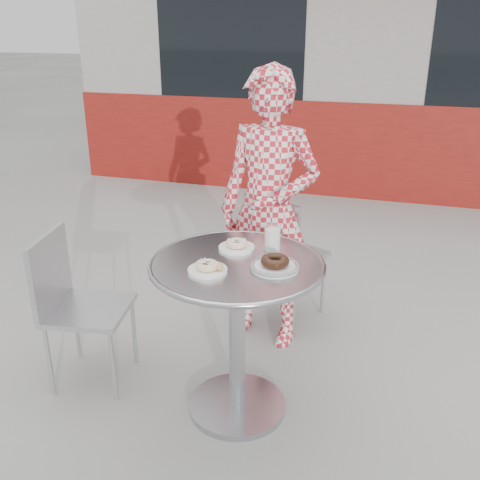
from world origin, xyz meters
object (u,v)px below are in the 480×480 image
(bistro_table, at_px, (237,301))
(chair_left, at_px, (90,337))
(plate_far, at_px, (237,245))
(seated_person, at_px, (269,212))
(plate_checker, at_px, (275,265))
(plate_near, at_px, (208,267))
(chair_far, at_px, (286,280))
(milk_cup, at_px, (272,238))

(bistro_table, height_order, chair_left, chair_left)
(bistro_table, bearing_deg, chair_left, 179.35)
(bistro_table, distance_m, plate_far, 0.25)
(seated_person, xyz_separation_m, plate_checker, (0.21, -0.71, 0.02))
(seated_person, relative_size, plate_far, 9.38)
(plate_near, bearing_deg, plate_checker, 22.92)
(plate_near, distance_m, plate_checker, 0.28)
(chair_far, xyz_separation_m, seated_person, (-0.06, -0.25, 0.53))
(chair_left, height_order, plate_far, plate_far)
(chair_far, relative_size, plate_near, 4.94)
(seated_person, relative_size, milk_cup, 13.00)
(plate_near, xyz_separation_m, milk_cup, (0.20, 0.30, 0.04))
(seated_person, distance_m, milk_cup, 0.54)
(plate_far, height_order, plate_checker, plate_checker)
(bistro_table, bearing_deg, plate_far, 107.89)
(chair_far, distance_m, plate_checker, 1.11)
(chair_left, xyz_separation_m, plate_checker, (0.96, -0.03, 0.55))
(seated_person, xyz_separation_m, milk_cup, (0.15, -0.51, 0.06))
(chair_far, relative_size, chair_left, 1.02)
(milk_cup, bearing_deg, bistro_table, -122.41)
(bistro_table, distance_m, seated_person, 0.72)
(seated_person, bearing_deg, chair_far, 86.22)
(chair_left, height_order, milk_cup, milk_cup)
(milk_cup, bearing_deg, chair_far, 96.81)
(bistro_table, xyz_separation_m, plate_near, (-0.09, -0.13, 0.21))
(chair_far, distance_m, plate_near, 1.20)
(plate_far, xyz_separation_m, plate_near, (-0.04, -0.26, 0.00))
(plate_checker, bearing_deg, plate_far, 144.40)
(chair_left, bearing_deg, seated_person, -57.90)
(bistro_table, relative_size, chair_left, 0.98)
(chair_left, height_order, seated_person, seated_person)
(chair_far, xyz_separation_m, milk_cup, (0.09, -0.77, 0.58))
(plate_far, bearing_deg, plate_near, -98.77)
(plate_far, distance_m, milk_cup, 0.17)
(chair_far, distance_m, plate_far, 0.97)
(chair_far, height_order, plate_near, plate_near)
(plate_far, distance_m, plate_near, 0.27)
(plate_near, bearing_deg, chair_left, 169.19)
(chair_far, height_order, chair_left, chair_far)
(chair_far, xyz_separation_m, plate_far, (-0.07, -0.80, 0.54))
(bistro_table, xyz_separation_m, chair_far, (0.02, 0.94, -0.34))
(seated_person, height_order, plate_checker, seated_person)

